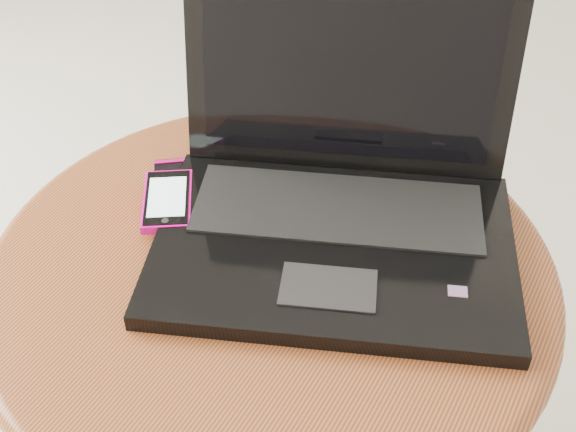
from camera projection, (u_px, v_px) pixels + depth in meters
The scene contains 4 objects.
table at pixel (271, 324), 0.91m from camera, with size 0.65×0.65×0.51m.
laptop at pixel (338, 195), 0.85m from camera, with size 0.49×0.46×0.26m.
phone_black at pixel (180, 189), 0.93m from camera, with size 0.12×0.13×0.01m.
phone_pink at pixel (167, 200), 0.89m from camera, with size 0.11×0.12×0.01m.
Camera 1 is at (0.42, -0.59, 1.10)m, focal length 46.77 mm.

